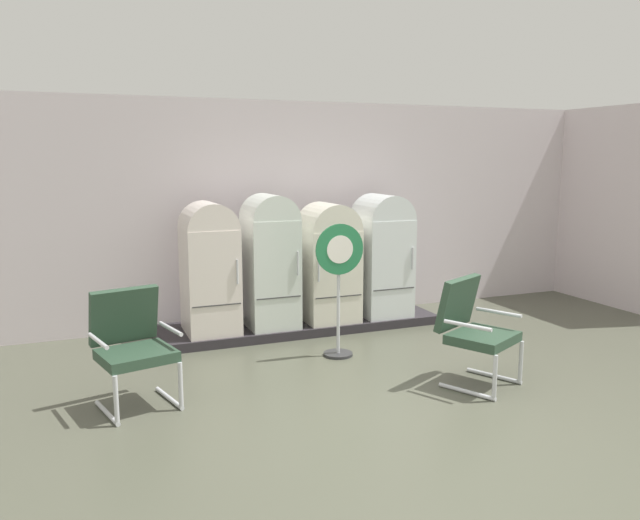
% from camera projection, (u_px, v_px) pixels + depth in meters
% --- Properties ---
extents(ground, '(12.00, 10.00, 0.05)m').
position_uv_depth(ground, '(424.00, 425.00, 5.11)').
color(ground, '#4D4F40').
extents(back_wall, '(11.76, 0.12, 2.86)m').
position_uv_depth(back_wall, '(282.00, 211.00, 8.22)').
color(back_wall, silver).
rests_on(back_wall, ground).
extents(side_wall_right, '(0.16, 2.20, 2.86)m').
position_uv_depth(side_wall_right, '(620.00, 209.00, 8.84)').
color(side_wall_right, silver).
rests_on(side_wall_right, ground).
extents(display_plinth, '(3.56, 0.95, 0.11)m').
position_uv_depth(display_plinth, '(299.00, 324.00, 7.86)').
color(display_plinth, '#29262A').
rests_on(display_plinth, ground).
extents(refrigerator_0, '(0.60, 0.71, 1.53)m').
position_uv_depth(refrigerator_0, '(210.00, 264.00, 7.22)').
color(refrigerator_0, silver).
rests_on(refrigerator_0, display_plinth).
extents(refrigerator_1, '(0.58, 0.68, 1.60)m').
position_uv_depth(refrigerator_1, '(270.00, 257.00, 7.47)').
color(refrigerator_1, silver).
rests_on(refrigerator_1, display_plinth).
extents(refrigerator_2, '(0.65, 0.69, 1.47)m').
position_uv_depth(refrigerator_2, '(328.00, 259.00, 7.76)').
color(refrigerator_2, silver).
rests_on(refrigerator_2, display_plinth).
extents(refrigerator_3, '(0.62, 0.70, 1.56)m').
position_uv_depth(refrigerator_3, '(382.00, 251.00, 8.04)').
color(refrigerator_3, white).
rests_on(refrigerator_3, display_plinth).
extents(armchair_left, '(0.76, 0.77, 1.02)m').
position_uv_depth(armchair_left, '(132.00, 341.00, 5.39)').
color(armchair_left, silver).
rests_on(armchair_left, ground).
extents(armchair_right, '(0.83, 0.85, 1.02)m').
position_uv_depth(armchair_right, '(473.00, 326.00, 5.89)').
color(armchair_right, silver).
rests_on(armchair_right, ground).
extents(sign_stand, '(0.55, 0.32, 1.45)m').
position_uv_depth(sign_stand, '(339.00, 287.00, 6.67)').
color(sign_stand, '#2D2D30').
rests_on(sign_stand, ground).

